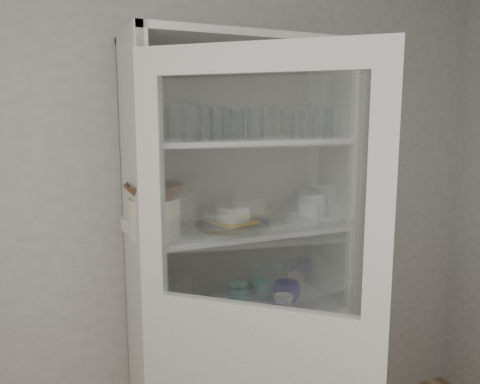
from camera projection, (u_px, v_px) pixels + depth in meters
name	position (u px, v px, depth m)	size (l,w,h in m)	color
wall_back	(184.00, 211.00, 2.29)	(3.60, 0.02, 2.60)	#9D9A95
pantry_cabinet	(235.00, 287.00, 2.28)	(1.00, 0.45, 2.10)	#B7B7B7
cupboard_door	(256.00, 364.00, 1.69)	(0.70, 0.63, 2.00)	#B7B7B7
tumbler_0	(156.00, 124.00, 1.83)	(0.07, 0.07, 0.14)	silver
tumbler_1	(190.00, 122.00, 1.85)	(0.08, 0.08, 0.15)	silver
tumbler_2	(230.00, 125.00, 1.95)	(0.06, 0.06, 0.13)	silver
tumbler_3	(256.00, 124.00, 1.99)	(0.07, 0.07, 0.13)	silver
tumbler_4	(308.00, 122.00, 2.07)	(0.07, 0.07, 0.15)	silver
tumbler_5	(287.00, 124.00, 2.03)	(0.06, 0.06, 0.13)	silver
tumbler_6	(325.00, 123.00, 2.11)	(0.07, 0.07, 0.14)	silver
tumbler_7	(161.00, 121.00, 1.97)	(0.08, 0.08, 0.16)	silver
tumbler_8	(206.00, 123.00, 2.02)	(0.07, 0.07, 0.14)	silver
tumbler_9	(218.00, 122.00, 2.06)	(0.07, 0.07, 0.15)	silver
tumbler_10	(217.00, 124.00, 2.03)	(0.07, 0.07, 0.13)	silver
tumbler_11	(238.00, 124.00, 2.11)	(0.07, 0.07, 0.13)	silver
goblet_0	(144.00, 122.00, 2.03)	(0.07, 0.07, 0.15)	silver
goblet_1	(207.00, 120.00, 2.14)	(0.07, 0.07, 0.17)	silver
goblet_2	(276.00, 120.00, 2.29)	(0.07, 0.07, 0.17)	silver
goblet_3	(309.00, 119.00, 2.32)	(0.08, 0.08, 0.18)	silver
plate_stack_front	(155.00, 225.00, 1.95)	(0.21, 0.21, 0.10)	silver
plate_stack_back	(147.00, 222.00, 2.11)	(0.23, 0.23, 0.06)	silver
cream_bowl	(154.00, 206.00, 1.94)	(0.22, 0.22, 0.07)	beige
terracotta_bowl	(154.00, 191.00, 1.93)	(0.25, 0.25, 0.06)	brown
glass_platter	(233.00, 225.00, 2.13)	(0.34, 0.34, 0.02)	silver
yellow_trivet	(233.00, 222.00, 2.13)	(0.17, 0.17, 0.01)	#F2AD1A
white_ramekin	(233.00, 213.00, 2.12)	(0.16, 0.16, 0.07)	silver
grey_bowl_stack	(312.00, 205.00, 2.35)	(0.14, 0.14, 0.12)	silver
mug_blue	(286.00, 292.00, 2.28)	(0.13, 0.13, 0.10)	navy
mug_teal	(262.00, 290.00, 2.32)	(0.10, 0.10, 0.09)	#2C767C
mug_white	(283.00, 304.00, 2.16)	(0.09, 0.09, 0.09)	silver
teal_jar	(238.00, 294.00, 2.24)	(0.09, 0.09, 0.11)	#2C767C
measuring_cups	(228.00, 311.00, 2.14)	(0.09, 0.09, 0.04)	#ACAAB5
white_canister	(159.00, 306.00, 2.09)	(0.11, 0.11, 0.13)	silver
cream_dish	(229.00, 379.00, 2.27)	(0.25, 0.25, 0.08)	beige
tin_box	(275.00, 372.00, 2.34)	(0.22, 0.16, 0.07)	#9A9A9A
tumbler_12	(237.00, 123.00, 2.04)	(0.07, 0.07, 0.14)	silver
tumbler_13	(255.00, 123.00, 1.98)	(0.07, 0.07, 0.14)	silver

